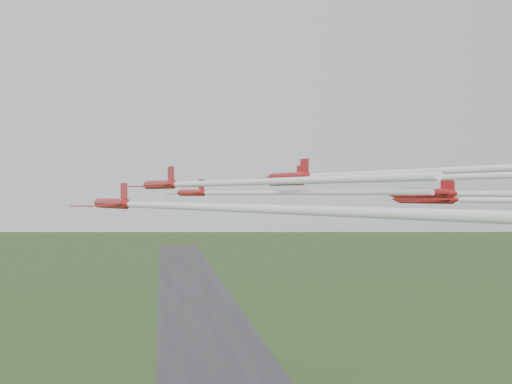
{
  "coord_description": "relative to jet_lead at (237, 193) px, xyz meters",
  "views": [
    {
      "loc": [
        -17.75,
        -94.34,
        52.8
      ],
      "look_at": [
        -5.49,
        -2.79,
        53.11
      ],
      "focal_mm": 50.0,
      "sensor_mm": 36.0,
      "label": 1
    }
  ],
  "objects": [
    {
      "name": "jet_row3_mid",
      "position": [
        8.1,
        -22.85,
        1.81
      ],
      "size": [
        18.09,
        43.08,
        2.5
      ],
      "rotation": [
        0.0,
        0.0,
        0.35
      ],
      "color": "#A3191B"
    },
    {
      "name": "jet_row2_left",
      "position": [
        -5.38,
        -13.12,
        1.05
      ],
      "size": [
        23.96,
        56.48,
        2.91
      ],
      "rotation": [
        0.0,
        0.0,
        0.36
      ],
      "color": "#A3191B"
    },
    {
      "name": "jet_row3_right",
      "position": [
        28.74,
        -13.66,
        -0.9
      ],
      "size": [
        22.04,
        43.74,
        2.91
      ],
      "rotation": [
        0.0,
        0.0,
        0.43
      ],
      "color": "#A3191B"
    },
    {
      "name": "jet_row2_right",
      "position": [
        11.89,
        -5.8,
        1.58
      ],
      "size": [
        20.89,
        50.11,
        2.77
      ],
      "rotation": [
        0.0,
        0.0,
        0.35
      ],
      "color": "#A3191B"
    },
    {
      "name": "runway",
      "position": [
        7.49,
        198.26,
        -53.01
      ],
      "size": [
        38.0,
        900.0,
        0.04
      ],
      "primitive_type": "cube",
      "color": "#323234",
      "rests_on": "ground"
    },
    {
      "name": "jet_row3_left",
      "position": [
        -9.07,
        -32.26,
        -1.24
      ],
      "size": [
        27.43,
        60.3,
        2.74
      ],
      "rotation": [
        0.0,
        0.0,
        0.4
      ],
      "color": "#A3191B"
    },
    {
      "name": "jet_lead",
      "position": [
        0.0,
        0.0,
        0.0
      ],
      "size": [
        24.1,
        52.94,
        2.48
      ],
      "rotation": [
        0.0,
        0.0,
        0.4
      ],
      "color": "#A3191B"
    }
  ]
}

